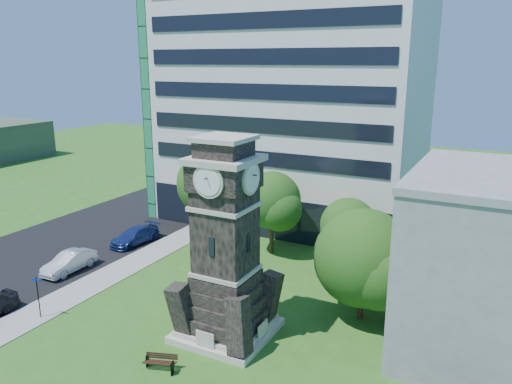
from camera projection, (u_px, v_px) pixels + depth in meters
The scene contains 13 objects.
ground at pixel (168, 337), 30.35m from camera, with size 160.00×160.00×0.00m, color #2C5E1B.
sidewalk at pixel (109, 276), 38.87m from camera, with size 3.00×70.00×0.06m, color gray.
street at pixel (34, 257), 42.66m from camera, with size 14.00×80.00×0.02m, color black.
clock_tower at pixel (226, 253), 29.38m from camera, with size 5.40×5.40×12.22m.
office_tall at pixel (293, 81), 50.31m from camera, with size 26.20×15.11×28.60m.
car_street_mid at pixel (69, 262), 39.58m from camera, with size 1.63×4.68×1.54m, color #AAACB2.
car_street_north at pixel (135, 236), 45.61m from camera, with size 2.05×5.04×1.46m, color navy.
park_bench at pixel (160, 361), 27.05m from camera, with size 1.77×0.47×0.92m.
street_sign at pixel (38, 293), 32.11m from camera, with size 0.69×0.07×2.87m.
tree_nw at pixel (210, 185), 48.89m from camera, with size 7.13×6.49×7.83m.
tree_nc at pixel (273, 202), 42.45m from camera, with size 5.47×4.98×7.25m.
tree_ne at pixel (349, 228), 38.87m from camera, with size 4.87×4.43×6.01m.
tree_east at pixel (364, 260), 31.48m from camera, with size 6.93×6.30×7.37m.
Camera 1 is at (17.25, -21.57, 16.28)m, focal length 35.00 mm.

